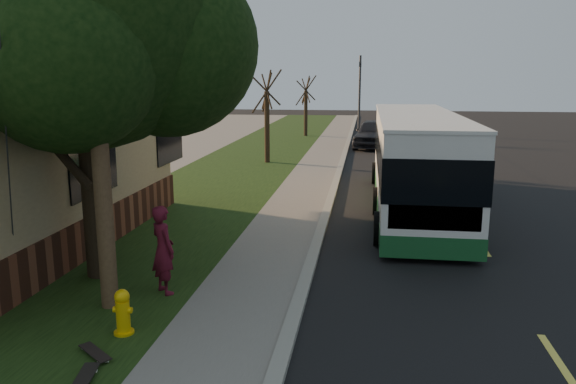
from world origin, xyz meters
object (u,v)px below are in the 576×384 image
Objects in this scene: traffic_signal at (360,88)px; distant_car at (374,133)px; leafy_tree at (89,18)px; bare_tree_near at (267,118)px; transit_bus at (415,159)px; fire_hydrant at (123,312)px; utility_pole at (92,41)px; skateboarder at (163,250)px; skateboard_main at (83,380)px; bare_tree_far at (306,107)px; skateboard_spare at (95,353)px.

distant_car is at bearing -83.78° from traffic_signal.
leafy_tree is 31.76m from traffic_signal.
traffic_signal is 1.15× the size of distant_car.
bare_tree_near is 0.39× the size of transit_bus.
fire_hydrant is 0.16× the size of distant_car.
skateboarder is at bearing 45.40° from utility_pole.
transit_bus reaches higher than distant_car.
fire_hydrant is at bearing 93.83° from skateboard_main.
leafy_tree reaches higher than bare_tree_near.
bare_tree_far is 28.28m from skateboarder.
skateboard_main is at bearing -114.82° from transit_bus.
transit_bus reaches higher than skateboard_main.
fire_hydrant is at bearing -54.62° from utility_pole.
skateboard_main is at bearing -72.07° from utility_pole.
skateboard_spare is (0.60, -1.75, -4.51)m from utility_pole.
fire_hydrant is at bearing -89.24° from bare_tree_far.
bare_tree_near reaches higher than skateboarder.
bare_tree_far is at bearing 90.54° from skateboard_spare.
skateboard_spare is (1.46, -3.40, -5.05)m from leafy_tree.
distant_car is (4.50, -5.17, -1.19)m from bare_tree_far.
skateboard_main is 1.28× the size of skateboard_spare.
fire_hydrant is 0.44× the size of skateboarder.
skateboarder is 3.34m from skateboard_main.
traffic_signal is at bearing 81.53° from leafy_tree.
fire_hydrant is 0.08× the size of utility_pole.
distant_car is at bearing 78.60° from utility_pole.
traffic_signal is (3.50, 4.00, 1.16)m from bare_tree_far.
utility_pole is at bearing 108.81° from skateboard_spare.
utility_pole reaches higher than skateboard_spare.
distant_car is at bearing 53.79° from bare_tree_near.
bare_tree_near is at bearing -43.84° from skateboarder.
skateboarder is (0.94, -16.25, -1.24)m from bare_tree_near.
leafy_tree is at bearing 113.23° from skateboard_spare.
transit_bus reaches higher than fire_hydrant.
transit_bus is (2.13, -24.40, -1.58)m from traffic_signal.
distant_car is (4.81, 23.84, -3.82)m from utility_pole.
fire_hydrant is 18.10m from bare_tree_near.
transit_bus is 9.43m from skateboarder.
transit_bus reaches higher than skateboard_spare.
bare_tree_far reaches higher than skateboard_main.
skateboarder is 0.35× the size of distant_car.
bare_tree_near is (-0.19, 17.01, -2.48)m from utility_pole.
skateboard_main is (-5.13, -11.09, -1.45)m from transit_bus.
skateboard_main is 26.64m from distant_car.
fire_hydrant is 10.99m from transit_bus.
utility_pole is 33.26m from traffic_signal.
bare_tree_far is 30.81m from skateboard_spare.
utility_pole is (-0.71, 0.99, 4.20)m from fire_hydrant.
bare_tree_far is 2.39× the size of skateboarder.
skateboard_spare is at bearing -71.19° from utility_pole.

